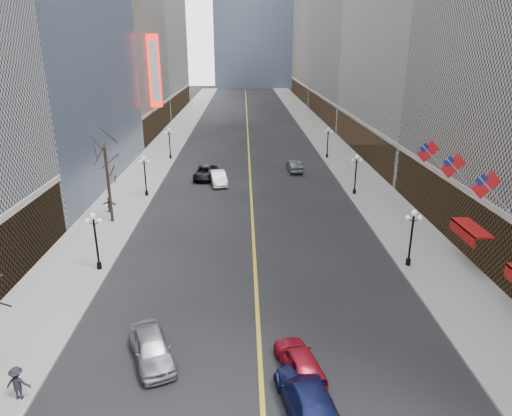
{
  "coord_description": "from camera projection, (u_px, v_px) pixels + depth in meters",
  "views": [
    {
      "loc": [
        -0.77,
        -1.31,
        16.08
      ],
      "look_at": [
        -0.18,
        20.49,
        8.31
      ],
      "focal_mm": 32.0,
      "sensor_mm": 36.0,
      "label": 1
    }
  ],
  "objects": [
    {
      "name": "car_nb_far",
      "position": [
        206.0,
        173.0,
        58.27
      ],
      "size": [
        3.06,
        5.82,
        1.56
      ],
      "primitive_type": "imported",
      "rotation": [
        0.0,
        0.0,
        -0.08
      ],
      "color": "black",
      "rests_on": "ground"
    },
    {
      "name": "streetlamp_east_2",
      "position": [
        356.0,
        170.0,
        51.18
      ],
      "size": [
        1.26,
        0.44,
        4.52
      ],
      "color": "black",
      "rests_on": "sidewalk_east"
    },
    {
      "name": "car_nb_near",
      "position": [
        152.0,
        348.0,
        24.44
      ],
      "size": [
        3.53,
        5.1,
        1.61
      ],
      "primitive_type": "imported",
      "rotation": [
        0.0,
        0.0,
        0.38
      ],
      "color": "#A3A5AB",
      "rests_on": "ground"
    },
    {
      "name": "theatre_marquee",
      "position": [
        155.0,
        71.0,
        77.55
      ],
      "size": [
        2.0,
        0.55,
        12.0
      ],
      "color": "red",
      "rests_on": "ground"
    },
    {
      "name": "car_sb_far",
      "position": [
        294.0,
        166.0,
        61.65
      ],
      "size": [
        1.9,
        4.78,
        1.55
      ],
      "primitive_type": "imported",
      "rotation": [
        0.0,
        0.0,
        3.2
      ],
      "color": "#424649",
      "rests_on": "ground"
    },
    {
      "name": "lane_line",
      "position": [
        248.0,
        141.0,
        81.98
      ],
      "size": [
        0.25,
        200.0,
        0.02
      ],
      "primitive_type": "cube",
      "color": "gold",
      "rests_on": "ground"
    },
    {
      "name": "ped_west_far",
      "position": [
        110.0,
        204.0,
        46.05
      ],
      "size": [
        1.55,
        0.63,
        1.62
      ],
      "primitive_type": "imported",
      "rotation": [
        0.0,
        0.0,
        -0.14
      ],
      "color": "#30291A",
      "rests_on": "sidewalk_west"
    },
    {
      "name": "streetlamp_west_1",
      "position": [
        95.0,
        235.0,
        33.63
      ],
      "size": [
        1.26,
        0.44,
        4.52
      ],
      "color": "black",
      "rests_on": "sidewalk_west"
    },
    {
      "name": "bldg_east_c",
      "position": [
        383.0,
        6.0,
        99.11
      ],
      "size": [
        26.6,
        40.6,
        48.8
      ],
      "color": "#98989B",
      "rests_on": "ground"
    },
    {
      "name": "streetlamp_west_2",
      "position": [
        145.0,
        172.0,
        50.58
      ],
      "size": [
        1.26,
        0.44,
        4.52
      ],
      "color": "black",
      "rests_on": "sidewalk_west"
    },
    {
      "name": "streetlamp_west_3",
      "position": [
        169.0,
        140.0,
        67.53
      ],
      "size": [
        1.26,
        0.44,
        4.52
      ],
      "color": "black",
      "rests_on": "sidewalk_west"
    },
    {
      "name": "car_sb_near",
      "position": [
        307.0,
        398.0,
        20.99
      ],
      "size": [
        3.11,
        5.78,
        1.59
      ],
      "primitive_type": "imported",
      "rotation": [
        0.0,
        0.0,
        3.31
      ],
      "color": "#121643",
      "rests_on": "ground"
    },
    {
      "name": "awning_c",
      "position": [
        469.0,
        229.0,
        34.28
      ],
      "size": [
        1.4,
        4.0,
        0.93
      ],
      "color": "maroon",
      "rests_on": "ground"
    },
    {
      "name": "streetlamp_east_1",
      "position": [
        412.0,
        232.0,
        34.23
      ],
      "size": [
        1.26,
        0.44,
        4.52
      ],
      "color": "black",
      "rests_on": "sidewalk_east"
    },
    {
      "name": "car_sb_mid",
      "position": [
        299.0,
        360.0,
        23.6
      ],
      "size": [
        2.74,
        4.54,
        1.45
      ],
      "primitive_type": "imported",
      "rotation": [
        0.0,
        0.0,
        3.4
      ],
      "color": "maroon",
      "rests_on": "ground"
    },
    {
      "name": "flag_5",
      "position": [
        430.0,
        154.0,
        39.44
      ],
      "size": [
        2.87,
        0.12,
        2.87
      ],
      "color": "#B2B2B7",
      "rests_on": "ground"
    },
    {
      "name": "streetlamp_east_3",
      "position": [
        328.0,
        139.0,
        68.13
      ],
      "size": [
        1.26,
        0.44,
        4.52
      ],
      "color": "black",
      "rests_on": "sidewalk_east"
    },
    {
      "name": "sidewalk_west",
      "position": [
        161.0,
        153.0,
        72.19
      ],
      "size": [
        6.0,
        230.0,
        0.15
      ],
      "primitive_type": "cube",
      "color": "gray",
      "rests_on": "ground"
    },
    {
      "name": "flag_4",
      "position": [
        455.0,
        168.0,
        34.73
      ],
      "size": [
        2.87,
        0.12,
        2.87
      ],
      "color": "#B2B2B7",
      "rests_on": "ground"
    },
    {
      "name": "sidewalk_east",
      "position": [
        336.0,
        152.0,
        72.9
      ],
      "size": [
        6.0,
        230.0,
        0.15
      ],
      "primitive_type": "cube",
      "color": "gray",
      "rests_on": "ground"
    },
    {
      "name": "ped_west_walk",
      "position": [
        18.0,
        383.0,
        21.59
      ],
      "size": [
        1.12,
        0.47,
        1.73
      ],
      "primitive_type": "imported",
      "rotation": [
        0.0,
        0.0,
        3.13
      ],
      "color": "black",
      "rests_on": "sidewalk_west"
    },
    {
      "name": "tree_west_far",
      "position": [
        106.0,
        159.0,
        41.88
      ],
      "size": [
        3.6,
        3.6,
        7.92
      ],
      "color": "#2D231C",
      "rests_on": "sidewalk_west"
    },
    {
      "name": "flag_3",
      "position": [
        488.0,
        187.0,
        30.02
      ],
      "size": [
        2.87,
        0.12,
        2.87
      ],
      "color": "#B2B2B7",
      "rests_on": "ground"
    },
    {
      "name": "car_nb_mid",
      "position": [
        218.0,
        178.0,
        55.86
      ],
      "size": [
        2.63,
        5.21,
        1.64
      ],
      "primitive_type": "imported",
      "rotation": [
        0.0,
        0.0,
        0.19
      ],
      "color": "white",
      "rests_on": "ground"
    }
  ]
}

